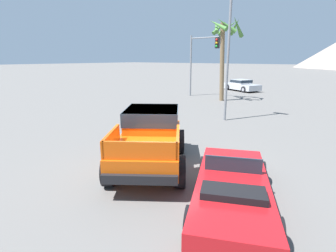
# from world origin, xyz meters

# --- Properties ---
(ground_plane) EXTENTS (320.00, 320.00, 0.00)m
(ground_plane) POSITION_xyz_m (0.00, 0.00, 0.00)
(ground_plane) COLOR #5B5956
(orange_pickup_truck) EXTENTS (4.30, 4.99, 1.83)m
(orange_pickup_truck) POSITION_xyz_m (-0.54, 0.16, 1.05)
(orange_pickup_truck) COLOR #CC4C0C
(orange_pickup_truck) RESTS_ON ground_plane
(red_convertible_car) EXTENTS (3.47, 4.89, 1.06)m
(red_convertible_car) POSITION_xyz_m (2.85, -0.66, 0.42)
(red_convertible_car) COLOR #B21419
(red_convertible_car) RESTS_ON ground_plane
(parked_car_silver) EXTENTS (4.62, 3.49, 1.24)m
(parked_car_silver) POSITION_xyz_m (-6.28, 22.09, 0.63)
(parked_car_silver) COLOR #B7BABF
(parked_car_silver) RESTS_ON ground_plane
(traffic_light_main) EXTENTS (3.15, 0.38, 5.59)m
(traffic_light_main) POSITION_xyz_m (-7.51, 15.28, 3.87)
(traffic_light_main) COLOR slate
(traffic_light_main) RESTS_ON ground_plane
(street_lamp_post) EXTENTS (0.90, 0.24, 8.77)m
(street_lamp_post) POSITION_xyz_m (-1.38, 7.72, 5.18)
(street_lamp_post) COLOR slate
(street_lamp_post) RESTS_ON ground_plane
(palm_tree_tall) EXTENTS (2.41, 2.60, 6.75)m
(palm_tree_tall) POSITION_xyz_m (-4.81, 14.29, 5.05)
(palm_tree_tall) COLOR brown
(palm_tree_tall) RESTS_ON ground_plane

